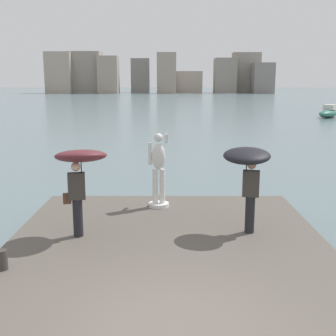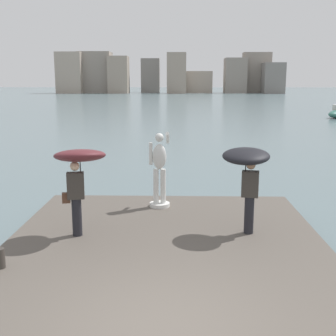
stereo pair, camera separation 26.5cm
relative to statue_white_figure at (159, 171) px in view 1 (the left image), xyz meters
The scene contains 8 objects.
ground_plane 33.93m from the statue_white_figure, 89.59° to the left, with size 400.00×400.00×0.00m, color slate.
pier 4.18m from the statue_white_figure, 86.52° to the right, with size 7.10×10.22×0.40m, color #564F47.
statue_white_figure is the anchor object (origin of this frame).
onlooker_left 2.97m from the statue_white_figure, 126.03° to the right, with size 1.36×1.39×2.09m.
onlooker_right 3.02m from the statue_white_figure, 45.06° to the right, with size 1.29×1.31×2.03m.
mooring_bollard 5.13m from the statue_white_figure, 124.28° to the right, with size 0.19×0.19×0.39m, color #38332D.
boat_near 38.50m from the statue_white_figure, 63.25° to the left, with size 3.60×3.93×1.36m.
distant_skyline 123.02m from the statue_white_figure, 91.91° to the left, with size 67.25×13.04×12.28m.
Camera 1 is at (0.02, -5.73, 3.91)m, focal length 46.37 mm.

